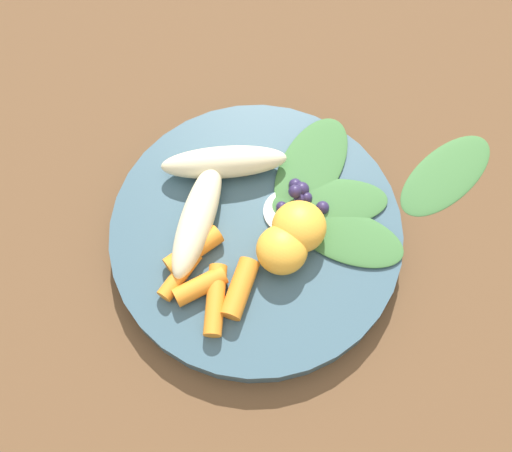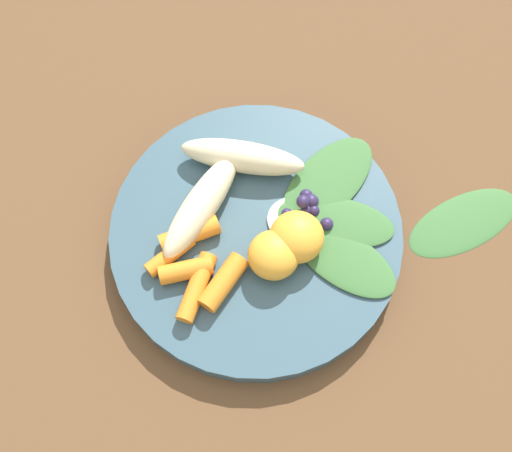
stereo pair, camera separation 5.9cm
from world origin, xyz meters
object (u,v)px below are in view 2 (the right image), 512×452
(banana_peeled_left, at_px, (201,205))
(banana_peeled_right, at_px, (243,157))
(orange_segment_near, at_px, (297,237))
(kale_leaf_stray, at_px, (464,222))
(bowl, at_px, (256,235))

(banana_peeled_left, relative_size, banana_peeled_right, 1.00)
(banana_peeled_right, bearing_deg, orange_segment_near, 131.04)
(kale_leaf_stray, bearing_deg, bowl, 157.37)
(banana_peeled_left, xyz_separation_m, kale_leaf_stray, (-0.11, -0.22, -0.03))
(bowl, height_order, banana_peeled_right, banana_peeled_right)
(bowl, bearing_deg, kale_leaf_stray, -111.96)
(banana_peeled_left, bearing_deg, bowl, 99.81)
(bowl, distance_m, banana_peeled_left, 0.06)
(bowl, relative_size, orange_segment_near, 5.52)
(banana_peeled_left, xyz_separation_m, orange_segment_near, (-0.07, -0.06, 0.00))
(bowl, bearing_deg, banana_peeled_right, -16.32)
(kale_leaf_stray, bearing_deg, orange_segment_near, 163.22)
(banana_peeled_left, relative_size, kale_leaf_stray, 0.99)
(banana_peeled_right, height_order, kale_leaf_stray, banana_peeled_right)
(banana_peeled_left, distance_m, banana_peeled_right, 0.06)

